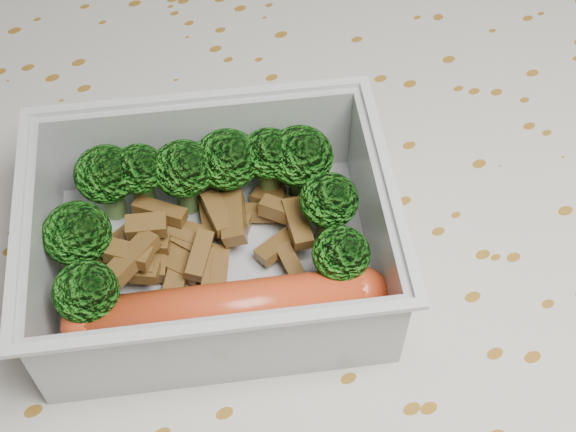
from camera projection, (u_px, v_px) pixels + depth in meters
name	position (u px, v px, depth m)	size (l,w,h in m)	color
dining_table	(283.00, 316.00, 0.54)	(1.40, 0.90, 0.75)	brown
tablecloth	(282.00, 277.00, 0.50)	(1.46, 0.96, 0.19)	silver
lunch_container	(213.00, 247.00, 0.44)	(0.24, 0.21, 0.07)	silver
broccoli_florets	(204.00, 194.00, 0.45)	(0.18, 0.14, 0.05)	#608C3F
meat_pile	(201.00, 239.00, 0.45)	(0.13, 0.09, 0.03)	brown
sausage	(227.00, 309.00, 0.42)	(0.16, 0.08, 0.03)	#D3421C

